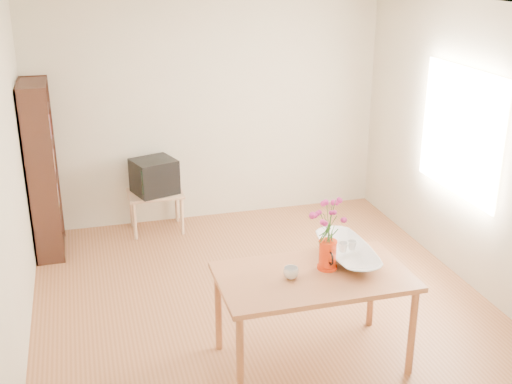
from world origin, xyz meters
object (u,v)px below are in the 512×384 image
object	(u,v)px
mug	(291,273)
television	(154,175)
bowl	(349,227)
pitcher	(327,256)
table	(314,284)

from	to	relation	value
mug	television	world-z (taller)	television
mug	television	size ratio (longest dim) A/B	0.20
bowl	mug	bearing A→B (deg)	-157.84
pitcher	mug	bearing A→B (deg)	-162.08
mug	pitcher	bearing A→B (deg)	-173.51
mug	television	distance (m)	2.90
mug	bowl	world-z (taller)	bowl
television	pitcher	bearing A→B (deg)	-89.05
mug	television	xyz separation A→B (m)	(-0.64, 2.83, -0.14)
television	mug	bearing A→B (deg)	-95.33
television	table	bearing A→B (deg)	-91.82
table	television	bearing A→B (deg)	106.53
mug	bowl	xyz separation A→B (m)	(0.54, 0.22, 0.20)
pitcher	bowl	distance (m)	0.30
table	mug	bearing A→B (deg)	-176.93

